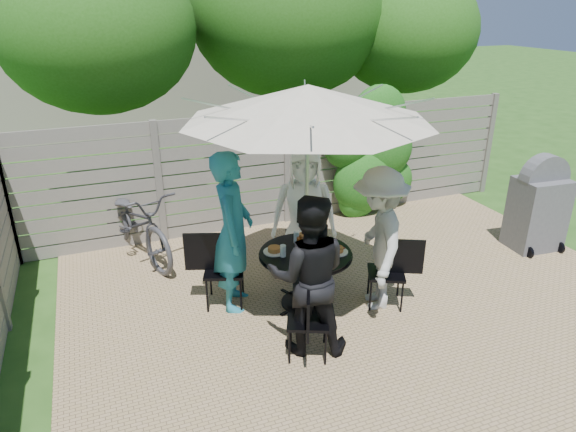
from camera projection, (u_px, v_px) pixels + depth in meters
name	position (u px, v px, depth m)	size (l,w,h in m)	color
backyard_envelope	(191.00, 31.00, 13.76)	(60.00, 60.00, 5.00)	#244916
patio_table	(305.00, 268.00, 6.00)	(1.38, 1.38, 0.70)	black
umbrella	(308.00, 103.00, 5.25)	(3.48, 3.48, 2.60)	silver
chair_back	(303.00, 248.00, 6.97)	(0.55, 0.71, 0.92)	black
person_back	(304.00, 212.00, 6.62)	(0.84, 0.55, 1.73)	white
chair_left	(224.00, 283.00, 6.08)	(0.72, 0.58, 0.94)	black
person_left	(233.00, 232.00, 5.82)	(0.69, 0.46, 1.90)	teal
chair_front	(308.00, 334.00, 5.20)	(0.55, 0.66, 0.86)	black
person_front	(308.00, 276.00, 5.09)	(0.83, 0.65, 1.71)	black
chair_right	(386.00, 285.00, 6.08)	(0.66, 0.56, 0.87)	black
person_right	(378.00, 240.00, 5.85)	(1.11, 0.64, 1.72)	#B2B0AD
plate_back	(305.00, 237.00, 6.24)	(0.26, 0.26, 0.06)	white
plate_left	(274.00, 250.00, 5.91)	(0.26, 0.26, 0.06)	white
plate_front	(307.00, 265.00, 5.57)	(0.26, 0.26, 0.06)	white
plate_right	(337.00, 250.00, 5.90)	(0.26, 0.26, 0.06)	white
plate_extra	(323.00, 263.00, 5.63)	(0.24, 0.24, 0.06)	white
glass_back	(296.00, 237.00, 6.13)	(0.07, 0.07, 0.14)	silver
glass_left	(283.00, 251.00, 5.79)	(0.07, 0.07, 0.14)	silver
glass_front	(316.00, 257.00, 5.65)	(0.07, 0.07, 0.14)	silver
glass_right	(328.00, 243.00, 5.98)	(0.07, 0.07, 0.14)	silver
syrup_jug	(300.00, 244.00, 5.93)	(0.09, 0.09, 0.16)	#59280C
coffee_cup	(314.00, 239.00, 6.09)	(0.08, 0.08, 0.12)	#C6B293
bicycle	(136.00, 223.00, 7.13)	(0.70, 2.01, 1.05)	#333338
bbq_grill	(538.00, 207.00, 7.35)	(0.74, 0.59, 1.42)	#58575C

